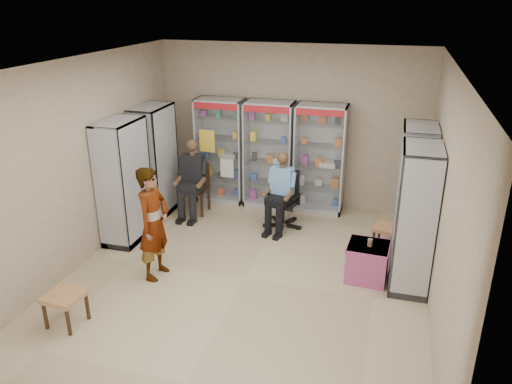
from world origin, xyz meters
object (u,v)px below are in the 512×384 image
(seated_shopkeeper, at_px, (283,193))
(cabinet_right_far, at_px, (414,190))
(cabinet_right_near, at_px, (415,219))
(cabinet_left_near, at_px, (124,182))
(cabinet_back_right, at_px, (320,159))
(woven_stool_a, at_px, (386,238))
(cabinet_left_far, at_px, (155,161))
(pink_trunk, at_px, (367,262))
(standing_man, at_px, (154,224))
(office_chair, at_px, (283,200))
(cabinet_back_left, at_px, (221,151))
(woven_stool_b, at_px, (66,309))
(cabinet_back_mid, at_px, (269,155))
(wooden_chair, at_px, (196,189))

(seated_shopkeeper, bearing_deg, cabinet_right_far, 6.17)
(cabinet_right_near, bearing_deg, cabinet_left_near, 87.43)
(cabinet_left_near, bearing_deg, seated_shopkeeper, 114.74)
(cabinet_back_right, xyz_separation_m, woven_stool_a, (1.30, -1.26, -0.80))
(cabinet_left_far, xyz_separation_m, cabinet_left_near, (0.00, -1.10, 0.00))
(seated_shopkeeper, xyz_separation_m, pink_trunk, (1.54, -1.31, -0.38))
(cabinet_left_near, bearing_deg, standing_man, 46.11)
(office_chair, bearing_deg, seated_shopkeeper, -78.71)
(cabinet_right_far, height_order, cabinet_right_near, same)
(cabinet_back_left, relative_size, woven_stool_b, 4.65)
(cabinet_back_right, distance_m, woven_stool_b, 5.01)
(cabinet_back_mid, bearing_deg, woven_stool_a, -29.18)
(cabinet_back_mid, bearing_deg, pink_trunk, -48.07)
(cabinet_back_right, bearing_deg, woven_stool_a, -44.02)
(cabinet_back_mid, height_order, standing_man, cabinet_back_mid)
(pink_trunk, relative_size, woven_stool_b, 1.29)
(cabinet_right_near, xyz_separation_m, cabinet_left_far, (-4.46, 1.30, 0.00))
(cabinet_left_far, height_order, seated_shopkeeper, cabinet_left_far)
(cabinet_right_far, bearing_deg, office_chair, 83.53)
(cabinet_left_far, relative_size, pink_trunk, 3.61)
(cabinet_back_right, xyz_separation_m, wooden_chair, (-2.15, -0.73, -0.53))
(cabinet_back_right, height_order, cabinet_left_far, same)
(cabinet_back_left, distance_m, standing_man, 2.98)
(cabinet_back_left, bearing_deg, wooden_chair, -108.90)
(cabinet_right_far, height_order, standing_man, cabinet_right_far)
(cabinet_back_mid, xyz_separation_m, pink_trunk, (2.02, -2.25, -0.73))
(cabinet_left_near, bearing_deg, cabinet_right_far, 101.41)
(cabinet_back_left, xyz_separation_m, cabinet_right_near, (3.53, -2.23, 0.00))
(office_chair, bearing_deg, cabinet_right_far, 4.82)
(wooden_chair, distance_m, standing_man, 2.29)
(pink_trunk, bearing_deg, cabinet_back_mid, 131.93)
(cabinet_back_mid, distance_m, cabinet_right_far, 2.82)
(wooden_chair, height_order, woven_stool_b, wooden_chair)
(cabinet_left_far, bearing_deg, cabinet_back_mid, 116.32)
(cabinet_back_mid, bearing_deg, cabinet_left_near, -132.80)
(cabinet_right_near, distance_m, seated_shopkeeper, 2.49)
(wooden_chair, height_order, woven_stool_a, wooden_chair)
(cabinet_back_right, xyz_separation_m, cabinet_left_far, (-2.83, -0.93, 0.00))
(cabinet_left_near, bearing_deg, cabinet_right_near, 87.43)
(cabinet_right_far, relative_size, cabinet_right_near, 1.00)
(cabinet_left_far, xyz_separation_m, seated_shopkeeper, (2.36, -0.01, -0.36))
(cabinet_back_right, xyz_separation_m, cabinet_left_near, (-2.83, -2.03, 0.00))
(cabinet_right_near, bearing_deg, woven_stool_b, 117.47)
(cabinet_right_near, bearing_deg, standing_man, 102.07)
(woven_stool_a, bearing_deg, pink_trunk, -103.17)
(cabinet_right_near, bearing_deg, woven_stool_a, 18.72)
(cabinet_left_near, xyz_separation_m, pink_trunk, (3.90, -0.22, -0.73))
(cabinet_back_left, height_order, cabinet_left_far, same)
(cabinet_back_left, relative_size, cabinet_right_far, 1.00)
(cabinet_back_left, distance_m, cabinet_back_mid, 0.95)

